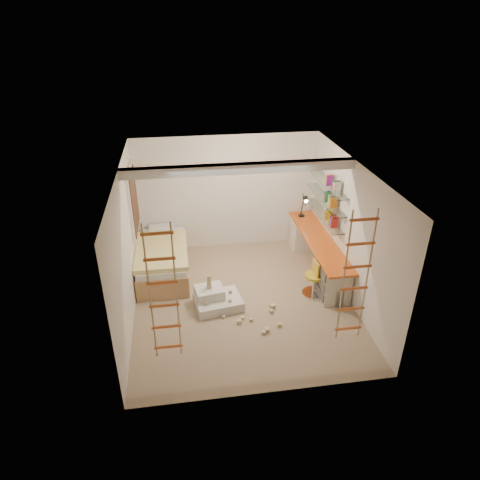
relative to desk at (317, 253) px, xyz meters
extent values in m
plane|color=#9A7F63|center=(-1.72, -0.86, -0.40)|extent=(4.50, 4.50, 0.00)
cube|color=white|center=(-1.72, -0.56, 2.12)|extent=(4.00, 0.18, 0.16)
cube|color=white|center=(-3.69, 0.64, 1.15)|extent=(0.06, 1.15, 1.35)
cube|color=#4C2D1E|center=(-3.65, 0.64, 1.15)|extent=(0.02, 1.00, 1.20)
cylinder|color=white|center=(0.03, -1.20, -0.24)|extent=(0.27, 0.27, 0.33)
cube|color=#DB5A19|center=(0.00, -0.03, 0.33)|extent=(0.55, 2.80, 0.04)
cube|color=beige|center=(0.00, 1.07, -0.05)|extent=(0.52, 0.55, 0.71)
cube|color=beige|center=(0.00, -1.03, -0.05)|extent=(0.52, 0.55, 0.71)
cube|color=#4C4742|center=(-0.27, -1.03, 0.21)|extent=(0.02, 0.50, 0.18)
cube|color=#4C4742|center=(-0.27, -1.03, -0.01)|extent=(0.02, 0.50, 0.18)
cube|color=#4C4742|center=(-0.27, -1.03, -0.23)|extent=(0.02, 0.50, 0.18)
cube|color=white|center=(0.15, 0.27, 0.75)|extent=(0.25, 1.80, 0.01)
cube|color=white|center=(0.15, 0.27, 1.10)|extent=(0.25, 1.80, 0.01)
cube|color=white|center=(0.15, 0.27, 1.45)|extent=(0.25, 1.80, 0.01)
cube|color=#AD7F51|center=(-3.20, 0.37, -0.18)|extent=(1.00, 2.00, 0.45)
cube|color=white|center=(-3.20, 0.37, 0.11)|extent=(0.95, 1.95, 0.12)
cube|color=yellow|center=(-3.20, 0.22, 0.22)|extent=(1.02, 1.60, 0.10)
cube|color=white|center=(-3.20, 1.17, 0.23)|extent=(0.55, 0.35, 0.12)
cylinder|color=black|center=(-0.05, 1.12, 0.36)|extent=(0.14, 0.14, 0.02)
cylinder|color=black|center=(-0.05, 1.12, 0.55)|extent=(0.02, 0.15, 0.36)
cylinder|color=black|center=(-0.05, 1.02, 0.80)|extent=(0.02, 0.27, 0.20)
cone|color=black|center=(-0.05, 0.90, 0.85)|extent=(0.12, 0.14, 0.15)
cylinder|color=#FFEABF|center=(-0.05, 0.86, 0.82)|extent=(0.08, 0.04, 0.08)
cylinder|color=gold|center=(-0.33, -0.86, 0.02)|extent=(0.40, 0.40, 0.05)
cube|color=gold|center=(-0.32, -0.85, 0.19)|extent=(0.05, 0.29, 0.27)
cylinder|color=silver|center=(-0.33, -0.86, -0.17)|extent=(0.05, 0.05, 0.38)
cylinder|color=silver|center=(-0.33, -0.86, -0.38)|extent=(0.46, 0.46, 0.05)
cube|color=silver|center=(-2.19, -0.96, -0.31)|extent=(0.93, 0.77, 0.19)
cube|color=silver|center=(-2.34, -0.89, -0.13)|extent=(0.57, 0.49, 0.19)
cube|color=#CCB284|center=(-2.34, -0.89, 0.01)|extent=(0.09, 0.09, 0.08)
cube|color=#CCB284|center=(-2.34, -0.89, 0.08)|extent=(0.08, 0.08, 0.07)
cube|color=#CCB284|center=(-2.34, -0.89, 0.18)|extent=(0.07, 0.07, 0.12)
cube|color=#CCB284|center=(-1.99, -1.10, -0.19)|extent=(0.06, 0.06, 0.06)
cube|color=#CCB284|center=(-1.95, -0.84, -0.19)|extent=(0.06, 0.06, 0.06)
cube|color=#CCB284|center=(-2.43, -1.14, -0.19)|extent=(0.06, 0.06, 0.06)
cube|color=#CCB284|center=(-1.50, -1.86, -0.37)|extent=(0.07, 0.07, 0.07)
cube|color=#CCB284|center=(-1.25, -1.31, -0.37)|extent=(0.07, 0.07, 0.07)
cube|color=#CCB284|center=(-1.44, -1.81, -0.37)|extent=(0.07, 0.07, 0.07)
cube|color=#CCB284|center=(-1.19, -1.71, -0.37)|extent=(0.07, 0.07, 0.07)
cube|color=#CCB284|center=(-1.87, -1.52, -0.37)|extent=(0.07, 0.07, 0.07)
cube|color=#CCB284|center=(-2.13, -1.33, -0.37)|extent=(0.07, 0.07, 0.07)
cube|color=#CCB284|center=(-1.66, -1.49, -0.37)|extent=(0.07, 0.07, 0.07)
cube|color=#CCB284|center=(-1.20, -1.18, -0.37)|extent=(0.07, 0.07, 0.07)
cube|color=#CCB284|center=(-1.81, -1.41, -0.37)|extent=(0.07, 0.07, 0.07)
cube|color=red|center=(0.15, 0.27, 0.86)|extent=(0.14, 0.52, 0.22)
cube|color=#194CA5|center=(0.15, 0.27, 1.21)|extent=(0.14, 0.52, 0.22)
cube|color=#8C1E7F|center=(0.15, 0.27, 1.56)|extent=(0.14, 0.52, 0.22)
camera|label=1|loc=(-2.75, -7.40, 4.44)|focal=32.00mm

